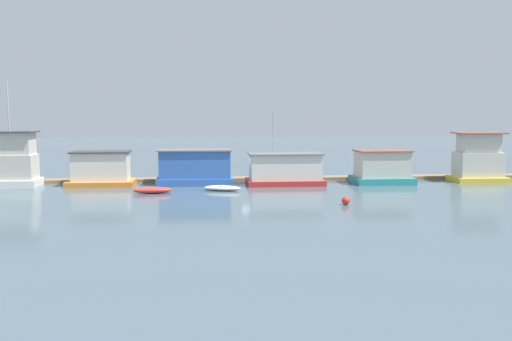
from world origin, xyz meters
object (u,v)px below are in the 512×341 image
object	(u,v)px
houseboat_yellow	(478,160)
mooring_post_far_left	(356,171)
houseboat_blue	(195,168)
houseboat_orange	(101,170)
dinghy_red	(153,190)
houseboat_teal	(382,168)
dinghy_white	(222,188)
buoy_red	(346,201)
houseboat_red	(285,169)

from	to	relation	value
houseboat_yellow	mooring_post_far_left	size ratio (longest dim) A/B	2.78
houseboat_blue	houseboat_orange	bearing A→B (deg)	179.50
houseboat_yellow	dinghy_red	world-z (taller)	houseboat_yellow
houseboat_orange	houseboat_blue	bearing A→B (deg)	-0.50
houseboat_orange	dinghy_red	xyz separation A→B (m)	(5.22, -5.73, -1.21)
houseboat_orange	mooring_post_far_left	distance (m)	24.82
houseboat_teal	houseboat_yellow	distance (m)	10.00
houseboat_teal	dinghy_red	xyz separation A→B (m)	(-21.46, -4.83, -1.22)
houseboat_blue	houseboat_yellow	world-z (taller)	houseboat_yellow
houseboat_blue	dinghy_white	bearing A→B (deg)	-61.80
houseboat_teal	buoy_red	bearing A→B (deg)	-118.59
dinghy_white	buoy_red	bearing A→B (deg)	-43.77
houseboat_orange	dinghy_red	distance (m)	7.85
houseboat_blue	houseboat_red	world-z (taller)	houseboat_red
houseboat_orange	houseboat_red	world-z (taller)	houseboat_red
houseboat_yellow	dinghy_white	world-z (taller)	houseboat_yellow
houseboat_orange	houseboat_teal	bearing A→B (deg)	-1.94
mooring_post_far_left	buoy_red	xyz separation A→B (m)	(-4.73, -14.59, -0.63)
dinghy_red	buoy_red	size ratio (longest dim) A/B	5.41
houseboat_orange	dinghy_red	world-z (taller)	houseboat_orange
houseboat_orange	houseboat_red	size ratio (longest dim) A/B	0.85
houseboat_blue	mooring_post_far_left	size ratio (longest dim) A/B	3.82
houseboat_orange	houseboat_blue	size ratio (longest dim) A/B	0.86
houseboat_red	mooring_post_far_left	bearing A→B (deg)	17.79
mooring_post_far_left	buoy_red	distance (m)	15.35
houseboat_blue	houseboat_teal	world-z (taller)	houseboat_blue
dinghy_red	buoy_red	bearing A→B (deg)	-26.46
dinghy_red	dinghy_white	world-z (taller)	dinghy_red
houseboat_red	buoy_red	world-z (taller)	houseboat_red
houseboat_teal	houseboat_blue	bearing A→B (deg)	177.35
houseboat_teal	dinghy_white	size ratio (longest dim) A/B	1.58
houseboat_orange	houseboat_yellow	xyz separation A→B (m)	(36.64, -0.28, 0.64)
dinghy_white	mooring_post_far_left	distance (m)	14.92
houseboat_orange	buoy_red	world-z (taller)	houseboat_orange
houseboat_teal	dinghy_red	size ratio (longest dim) A/B	1.67
dinghy_red	mooring_post_far_left	size ratio (longest dim) A/B	1.79
houseboat_teal	dinghy_white	distance (m)	16.01
houseboat_orange	houseboat_yellow	bearing A→B (deg)	-0.44
houseboat_red	houseboat_yellow	world-z (taller)	houseboat_red
buoy_red	dinghy_red	bearing A→B (deg)	153.54
houseboat_red	dinghy_red	xyz separation A→B (m)	(-12.00, -4.80, -1.17)
houseboat_yellow	dinghy_red	distance (m)	31.95
houseboat_teal	mooring_post_far_left	world-z (taller)	houseboat_teal
houseboat_red	dinghy_white	xyz separation A→B (m)	(-6.07, -3.67, -1.21)
houseboat_yellow	houseboat_teal	bearing A→B (deg)	-176.41
houseboat_orange	houseboat_teal	world-z (taller)	same
houseboat_blue	dinghy_red	distance (m)	6.79
houseboat_blue	buoy_red	distance (m)	17.30
houseboat_orange	buoy_red	xyz separation A→B (m)	(20.03, -13.11, -1.17)
houseboat_blue	dinghy_red	size ratio (longest dim) A/B	2.14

